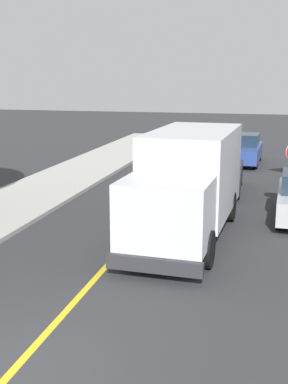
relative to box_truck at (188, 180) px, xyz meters
The scene contains 5 objects.
ground_plane 8.65m from the box_truck, 100.91° to the right, with size 120.00×120.00×0.00m, color #303033.
centre_line_yellow 2.92m from the box_truck, 133.64° to the left, with size 0.16×56.00×0.01m, color gold.
box_truck is the anchor object (origin of this frame).
parked_car_near 6.61m from the box_truck, 87.32° to the left, with size 1.94×4.45×1.67m.
parked_car_mid 13.75m from the box_truck, 86.49° to the left, with size 1.96×4.46×1.67m.
Camera 1 is at (4.06, -6.77, 4.87)m, focal length 47.90 mm.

